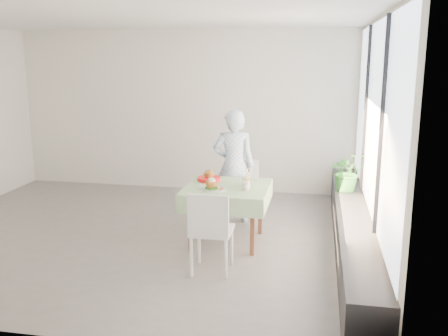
% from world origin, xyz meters
% --- Properties ---
extents(floor, '(6.00, 6.00, 0.00)m').
position_xyz_m(floor, '(0.00, 0.00, 0.00)').
color(floor, '#635F5D').
rests_on(floor, ground).
extents(ceiling, '(6.00, 6.00, 0.00)m').
position_xyz_m(ceiling, '(0.00, 0.00, 2.80)').
color(ceiling, white).
rests_on(ceiling, ground).
extents(wall_back, '(6.00, 0.02, 2.80)m').
position_xyz_m(wall_back, '(0.00, 2.50, 1.40)').
color(wall_back, white).
rests_on(wall_back, ground).
extents(wall_front, '(6.00, 0.02, 2.80)m').
position_xyz_m(wall_front, '(0.00, -2.50, 1.40)').
color(wall_front, white).
rests_on(wall_front, ground).
extents(wall_right, '(0.02, 5.00, 2.80)m').
position_xyz_m(wall_right, '(3.00, 0.00, 1.40)').
color(wall_right, white).
rests_on(wall_right, ground).
extents(window_pane, '(0.01, 4.80, 2.18)m').
position_xyz_m(window_pane, '(2.97, 0.00, 1.65)').
color(window_pane, '#D1E0F9').
rests_on(window_pane, ground).
extents(window_ledge, '(0.40, 4.80, 0.50)m').
position_xyz_m(window_ledge, '(2.80, 0.00, 0.25)').
color(window_ledge, black).
rests_on(window_ledge, ground).
extents(cafe_table, '(1.05, 1.05, 0.74)m').
position_xyz_m(cafe_table, '(1.24, -0.02, 0.46)').
color(cafe_table, brown).
rests_on(cafe_table, ground).
extents(chair_far, '(0.44, 0.44, 0.89)m').
position_xyz_m(chair_far, '(1.30, 0.82, 0.27)').
color(chair_far, white).
rests_on(chair_far, ground).
extents(chair_near, '(0.45, 0.45, 0.93)m').
position_xyz_m(chair_near, '(1.23, -0.94, 0.29)').
color(chair_near, white).
rests_on(chair_near, ground).
extents(diner, '(0.64, 0.46, 1.63)m').
position_xyz_m(diner, '(1.18, 0.83, 0.82)').
color(diner, '#94C4EE').
rests_on(diner, ground).
extents(main_dish, '(0.30, 0.30, 0.15)m').
position_xyz_m(main_dish, '(1.10, -0.22, 0.79)').
color(main_dish, white).
rests_on(main_dish, cafe_table).
extents(juice_cup_orange, '(0.10, 0.10, 0.28)m').
position_xyz_m(juice_cup_orange, '(1.47, 0.04, 0.81)').
color(juice_cup_orange, white).
rests_on(juice_cup_orange, cafe_table).
extents(juice_cup_lemonade, '(0.10, 0.10, 0.28)m').
position_xyz_m(juice_cup_lemonade, '(1.50, -0.15, 0.81)').
color(juice_cup_lemonade, white).
rests_on(juice_cup_lemonade, cafe_table).
extents(second_dish, '(0.31, 0.31, 0.15)m').
position_xyz_m(second_dish, '(0.95, 0.21, 0.78)').
color(second_dish, red).
rests_on(second_dish, cafe_table).
extents(potted_plant, '(0.57, 0.52, 0.56)m').
position_xyz_m(potted_plant, '(2.77, 0.95, 0.78)').
color(potted_plant, '#2B7025').
rests_on(potted_plant, window_ledge).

